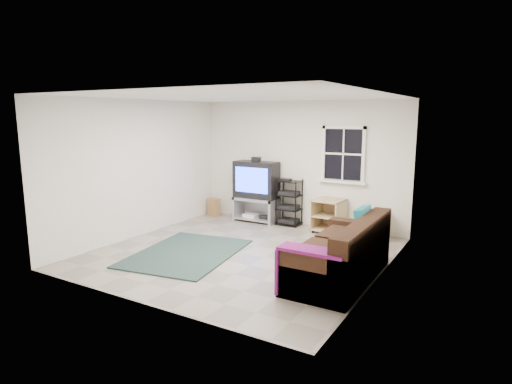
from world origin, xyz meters
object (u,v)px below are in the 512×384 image
Objects in this scene: av_rack at (289,205)px; side_table_right at (377,223)px; tv_unit at (256,186)px; sofa at (342,256)px; side_table_left at (330,214)px.

av_rack reaches higher than side_table_right.
tv_unit is 1.44× the size of av_rack.
sofa reaches higher than side_table_right.
av_rack is at bearing 176.60° from side_table_left.
av_rack is at bearing 178.42° from side_table_right.
av_rack is 3.09m from sofa.
side_table_left is 1.24× the size of side_table_right.
sofa is (2.75, -2.30, -0.44)m from tv_unit.
side_table_left is at bearing -179.76° from side_table_right.
sofa is at bearing -39.83° from tv_unit.
sofa is at bearing -86.99° from side_table_right.
side_table_right is at bearing 93.01° from sofa.
av_rack reaches higher than side_table_left.
side_table_left is 0.31× the size of sofa.
tv_unit is 3.61m from sofa.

